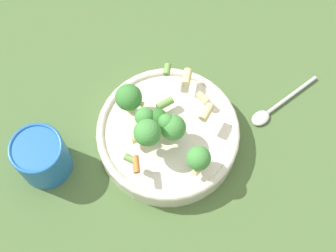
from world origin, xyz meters
The scene contains 5 objects.
ground_plane centered at (0.00, 0.00, 0.00)m, with size 3.00×3.00×0.00m, color #4C6B38.
bowl centered at (0.00, 0.00, 0.03)m, with size 0.24×0.24×0.05m.
pasta_salad centered at (-0.01, 0.01, 0.09)m, with size 0.20×0.18×0.08m.
cup centered at (-0.10, 0.19, 0.04)m, with size 0.09×0.09×0.09m.
spoon centered at (0.11, -0.16, 0.01)m, with size 0.13×0.11×0.01m.
Camera 1 is at (-0.30, -0.09, 0.76)m, focal length 50.00 mm.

